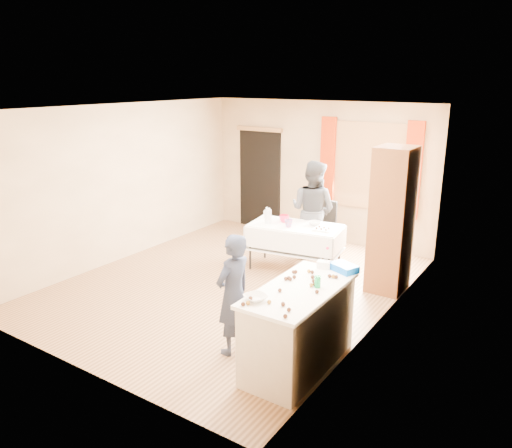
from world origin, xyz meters
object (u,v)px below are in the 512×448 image
Objects in this scene: counter at (299,328)px; woman at (313,210)px; cabinet at (392,220)px; girl at (233,294)px; chair at (322,237)px; party_table at (295,243)px.

woman reaches higher than counter.
cabinet is 1.51× the size of girl.
woman is at bearing 115.02° from counter.
woman reaches higher than girl.
chair is 0.66× the size of girl.
party_table is at bearing -177.49° from cabinet.
girl reaches higher than party_table.
party_table is 0.76m from woman.
party_table is (-1.52, -0.07, -0.60)m from cabinet.
woman is (-0.69, 3.23, 0.15)m from girl.
cabinet is at bearing 162.67° from woman.
chair reaches higher than party_table.
party_table is at bearing 120.00° from counter.
chair is at bearing 112.48° from counter.
chair is 0.67m from woman.
cabinet is at bearing -22.25° from chair.
counter is at bearing 118.22° from woman.
woman is at bearing 159.46° from cabinet.
counter is 1.05× the size of girl.
party_table is 1.70× the size of chair.
woman is at bearing -84.46° from chair.
party_table is 2.68m from girl.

